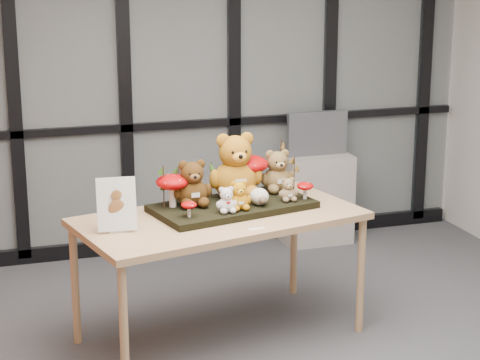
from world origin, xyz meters
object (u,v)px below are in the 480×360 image
object	(u,v)px
display_table	(220,225)
bear_small_yellow	(239,194)
plush_cream_hedgehog	(259,196)
bear_beige_small	(288,188)
monitor	(317,133)
mushroom_front_right	(305,190)
mushroom_front_left	(189,208)
bear_pooh_yellow	(235,162)
mushroom_back_left	(172,189)
bear_white_bow	(226,198)
bear_brown_medium	(192,181)
sign_holder	(117,207)
cabinet	(317,199)
mushroom_back_right	(249,173)
bear_tan_back	(277,168)
diorama_tray	(233,206)

from	to	relation	value
display_table	bear_small_yellow	size ratio (longest dim) A/B	9.45
display_table	plush_cream_hedgehog	bearing A→B (deg)	-11.09
bear_small_yellow	bear_beige_small	world-z (taller)	bear_small_yellow
monitor	mushroom_front_right	bearing A→B (deg)	-115.18
mushroom_front_left	display_table	bearing A→B (deg)	25.80
bear_pooh_yellow	mushroom_back_left	distance (m)	0.46
bear_white_bow	plush_cream_hedgehog	world-z (taller)	bear_white_bow
bear_beige_small	mushroom_front_left	bearing A→B (deg)	179.47
bear_beige_small	display_table	bearing A→B (deg)	172.32
bear_white_bow	plush_cream_hedgehog	xyz separation A→B (m)	(0.24, 0.09, -0.03)
bear_brown_medium	bear_small_yellow	xyz separation A→B (m)	(0.25, -0.17, -0.06)
bear_pooh_yellow	sign_holder	distance (m)	0.91
display_table	cabinet	xyz separation A→B (m)	(1.32, 1.58, -0.38)
mushroom_back_right	mushroom_front_left	distance (m)	0.65
bear_tan_back	bear_small_yellow	bearing A→B (deg)	-151.09
bear_white_bow	mushroom_back_right	size ratio (longest dim) A/B	0.63
monitor	display_table	bearing A→B (deg)	-129.53
mushroom_back_left	mushroom_front_right	bearing A→B (deg)	-5.62
bear_beige_small	monitor	bearing A→B (deg)	48.62
bear_white_bow	mushroom_front_left	distance (m)	0.25
bear_tan_back	bear_beige_small	xyz separation A→B (m)	(-0.01, -0.24, -0.07)
mushroom_back_left	mushroom_front_left	size ratio (longest dim) A/B	2.15
bear_small_yellow	display_table	bearing A→B (deg)	144.71
bear_pooh_yellow	bear_beige_small	bearing A→B (deg)	-44.77
mushroom_back_right	sign_holder	world-z (taller)	mushroom_back_right
display_table	mushroom_front_right	world-z (taller)	mushroom_front_right
bear_small_yellow	bear_white_bow	xyz separation A→B (m)	(-0.09, -0.04, -0.01)
bear_tan_back	cabinet	distance (m)	1.66
diorama_tray	bear_pooh_yellow	bearing A→B (deg)	53.99
display_table	mushroom_back_left	size ratio (longest dim) A/B	8.32
bear_beige_small	bear_brown_medium	bearing A→B (deg)	159.55
bear_small_yellow	bear_pooh_yellow	bearing A→B (deg)	64.65
bear_tan_back	cabinet	size ratio (longest dim) A/B	0.41
bear_brown_medium	bear_white_bow	xyz separation A→B (m)	(0.16, -0.21, -0.07)
plush_cream_hedgehog	display_table	bearing A→B (deg)	168.91
mushroom_back_left	mushroom_front_left	distance (m)	0.25
diorama_tray	sign_holder	size ratio (longest dim) A/B	3.11
display_table	plush_cream_hedgehog	xyz separation A→B (m)	(0.26, 0.01, 0.17)
bear_pooh_yellow	mushroom_front_right	xyz separation A→B (m)	(0.42, -0.18, -0.17)
bear_small_yellow	bear_beige_small	bearing A→B (deg)	0.96
display_table	bear_small_yellow	world-z (taller)	bear_small_yellow
bear_small_yellow	cabinet	bearing A→B (deg)	40.64
bear_tan_back	mushroom_back_left	bearing A→B (deg)	178.79
mushroom_back_left	mushroom_front_left	world-z (taller)	mushroom_back_left
mushroom_back_right	bear_small_yellow	bearing A→B (deg)	-118.01
bear_brown_medium	cabinet	xyz separation A→B (m)	(1.46, 1.45, -0.65)
diorama_tray	mushroom_front_left	bearing A→B (deg)	-161.94
display_table	cabinet	world-z (taller)	display_table
bear_brown_medium	mushroom_front_left	world-z (taller)	bear_brown_medium
bear_tan_back	bear_white_bow	size ratio (longest dim) A/B	1.74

